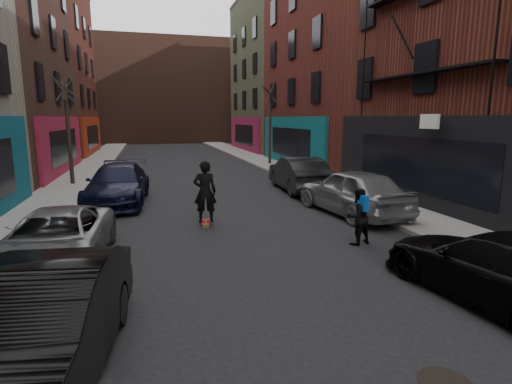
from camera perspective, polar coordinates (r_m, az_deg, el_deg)
sidewalk_left at (r=34.26m, az=-21.61°, el=4.20°), size 2.50×84.00×0.13m
sidewalk_right at (r=35.14m, az=-0.85°, el=5.08°), size 2.50×84.00×0.13m
buildings_right at (r=25.89m, az=24.64°, el=19.83°), size 12.00×56.00×16.00m
building_far at (r=60.04m, az=-13.27°, el=13.71°), size 40.00×10.00×14.00m
tree_left_far at (r=22.20m, az=-25.35°, el=9.45°), size 2.00×2.00×6.50m
tree_right_far at (r=29.19m, az=2.01°, el=10.76°), size 2.00×2.00×6.80m
parked_left_mid at (r=6.09m, az=-28.66°, el=-16.74°), size 2.16×4.80×1.53m
parked_left_far at (r=10.40m, az=-26.76°, el=-6.08°), size 2.46×4.82×1.30m
parked_left_end at (r=17.03m, az=-19.12°, el=1.05°), size 2.61×5.55×1.56m
parked_right_mid at (r=8.79m, az=31.22°, el=-9.25°), size 2.40×4.84×1.35m
parked_right_far at (r=14.65m, az=13.60°, el=0.11°), size 2.55×5.14×1.68m
parked_right_end at (r=19.03m, az=6.04°, el=2.61°), size 2.01×5.02×1.62m
skateboard at (r=13.10m, az=-7.19°, el=-4.46°), size 0.33×0.82×0.10m
skateboarder at (r=12.87m, az=-7.29°, el=0.04°), size 0.79×0.58×1.99m
pedestrian at (r=11.21m, az=14.32°, el=-3.39°), size 0.87×0.74×1.55m
manhole at (r=6.30m, az=25.45°, el=-23.42°), size 0.75×0.75×0.01m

